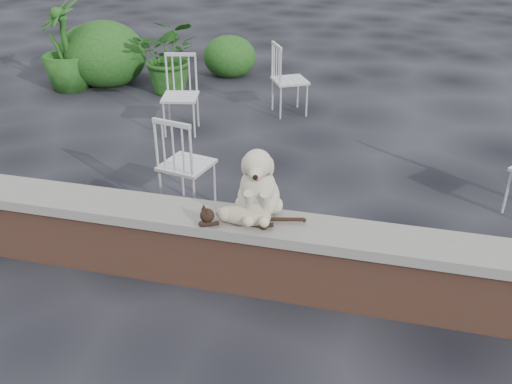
% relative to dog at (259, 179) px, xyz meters
% --- Properties ---
extents(ground, '(60.00, 60.00, 0.00)m').
position_rel_dog_xyz_m(ground, '(-0.73, -0.08, -0.87)').
color(ground, black).
rests_on(ground, ground).
extents(brick_wall, '(6.00, 0.30, 0.50)m').
position_rel_dog_xyz_m(brick_wall, '(-0.73, -0.08, -0.62)').
color(brick_wall, brown).
rests_on(brick_wall, ground).
extents(capstone, '(6.20, 0.40, 0.08)m').
position_rel_dog_xyz_m(capstone, '(-0.73, -0.08, -0.33)').
color(capstone, slate).
rests_on(capstone, brick_wall).
extents(dog, '(0.46, 0.55, 0.58)m').
position_rel_dog_xyz_m(dog, '(0.00, 0.00, 0.00)').
color(dog, beige).
rests_on(dog, capstone).
extents(cat, '(0.91, 0.35, 0.15)m').
position_rel_dog_xyz_m(cat, '(-0.08, -0.15, -0.21)').
color(cat, tan).
rests_on(cat, capstone).
extents(chair_e, '(0.76, 0.76, 0.94)m').
position_rel_dog_xyz_m(chair_e, '(-0.49, 3.68, -0.40)').
color(chair_e, white).
rests_on(chair_e, ground).
extents(chair_c, '(0.66, 0.66, 0.94)m').
position_rel_dog_xyz_m(chair_c, '(-0.91, 0.92, -0.40)').
color(chair_c, white).
rests_on(chair_c, ground).
extents(chair_a, '(0.67, 0.67, 0.94)m').
position_rel_dog_xyz_m(chair_a, '(-1.65, 2.70, -0.40)').
color(chair_a, white).
rests_on(chair_a, ground).
extents(potted_plant_a, '(1.07, 0.96, 1.09)m').
position_rel_dog_xyz_m(potted_plant_a, '(-2.34, 4.15, -0.32)').
color(potted_plant_a, '#1A4413').
rests_on(potted_plant_a, ground).
extents(potted_plant_b, '(1.03, 1.03, 1.31)m').
position_rel_dog_xyz_m(potted_plant_b, '(-3.89, 3.90, -0.22)').
color(potted_plant_b, '#1A4413').
rests_on(potted_plant_b, ground).
extents(shrubbery, '(3.00, 1.86, 1.00)m').
position_rel_dog_xyz_m(shrubbery, '(-3.33, 4.49, -0.46)').
color(shrubbery, '#1A4413').
rests_on(shrubbery, ground).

